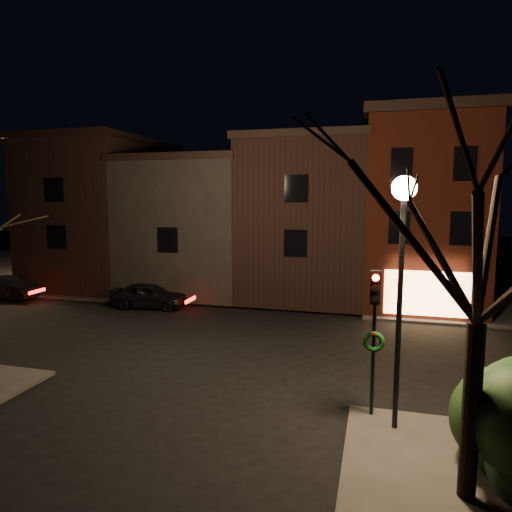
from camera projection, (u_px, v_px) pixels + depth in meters
The scene contains 11 objects.
ground at pixel (237, 342), 19.25m from camera, with size 120.00×120.00×0.00m, color black.
sidewalk_far_left at pixel (100, 261), 43.54m from camera, with size 30.00×30.00×0.12m, color #2D2B28.
corner_building at pixel (423, 209), 25.57m from camera, with size 6.50×8.50×10.50m.
row_building_a at pixel (310, 217), 28.30m from camera, with size 7.30×10.30×9.40m.
row_building_b at pixel (201, 224), 30.23m from camera, with size 7.80×10.30×8.40m.
row_building_c at pixel (105, 212), 32.00m from camera, with size 7.30×10.30×9.90m.
street_lamp_near at pixel (402, 234), 11.24m from camera, with size 0.60×0.60×6.48m.
traffic_signal at pixel (374, 320), 12.17m from camera, with size 0.58×0.38×4.05m.
bare_tree_right at pixel (485, 193), 8.39m from camera, with size 6.40×6.40×8.50m.
parked_car_a at pixel (149, 295), 25.13m from camera, with size 1.67×4.15×1.42m, color black.
parked_car_b at pixel (4, 288), 27.36m from camera, with size 1.44×4.12×1.36m, color black.
Camera 1 is at (5.62, -17.77, 6.07)m, focal length 32.00 mm.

